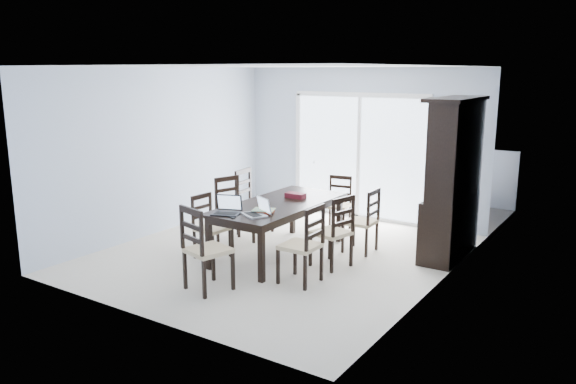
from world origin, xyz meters
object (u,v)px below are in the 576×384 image
object	(u,v)px
laptop_dark	(226,210)
game_box	(295,195)
chair_left_near	(207,219)
chair_right_near	(307,236)
chair_end_near	(201,240)
chair_left_mid	(231,203)
laptop_silver	(254,211)
chair_end_far	(339,197)
dining_table	(279,208)
chair_right_far	(366,214)
china_hutch	(453,181)
chair_right_mid	(337,224)
chair_left_far	(250,194)
cell_phone	(232,218)
hot_tub	(371,181)

from	to	relation	value
laptop_dark	game_box	size ratio (longest dim) A/B	1.42
chair_left_near	chair_right_near	size ratio (longest dim) A/B	0.89
chair_end_near	laptop_dark	size ratio (longest dim) A/B	2.93
chair_left_near	chair_left_mid	size ratio (longest dim) A/B	0.89
chair_left_near	laptop_silver	xyz separation A→B (m)	(0.92, -0.14, 0.27)
chair_right_near	chair_end_far	bearing A→B (deg)	19.38
chair_end_near	game_box	world-z (taller)	chair_end_near
dining_table	chair_right_far	distance (m)	1.24
chair_end_far	chair_left_mid	bearing A→B (deg)	44.50
chair_left_near	china_hutch	bearing A→B (deg)	126.61
chair_right_far	laptop_dark	size ratio (longest dim) A/B	2.63
chair_right_mid	laptop_silver	bearing A→B (deg)	144.60
chair_left_far	cell_phone	size ratio (longest dim) A/B	11.57
chair_left_mid	chair_end_near	xyz separation A→B (m)	(0.96, -1.75, 0.03)
chair_right_far	cell_phone	size ratio (longest dim) A/B	10.48
game_box	chair_left_far	bearing A→B (deg)	165.10
china_hutch	chair_end_far	distance (m)	2.05
china_hutch	chair_right_far	bearing A→B (deg)	-153.88
laptop_dark	chair_end_far	bearing A→B (deg)	62.90
dining_table	chair_end_far	world-z (taller)	chair_end_far
dining_table	hot_tub	bearing A→B (deg)	93.54
dining_table	hot_tub	world-z (taller)	hot_tub
chair_left_mid	chair_right_mid	size ratio (longest dim) A/B	1.01
laptop_silver	cell_phone	size ratio (longest dim) A/B	4.01
china_hutch	laptop_silver	distance (m)	2.77
chair_left_near	chair_end_near	distance (m)	1.29
chair_left_near	chair_end_near	bearing A→B (deg)	41.05
dining_table	chair_right_near	world-z (taller)	chair_right_near
chair_right_near	chair_right_mid	world-z (taller)	chair_right_near
dining_table	laptop_dark	xyz separation A→B (m)	(-0.20, -0.91, 0.13)
chair_right_near	chair_end_near	bearing A→B (deg)	134.36
chair_end_far	laptop_silver	world-z (taller)	chair_end_far
laptop_silver	chair_end_near	bearing A→B (deg)	-71.18
china_hutch	chair_end_near	world-z (taller)	china_hutch
chair_left_near	chair_right_mid	world-z (taller)	chair_right_mid
chair_right_mid	laptop_silver	distance (m)	1.09
chair_left_far	chair_end_far	bearing A→B (deg)	126.02
chair_right_near	chair_right_far	bearing A→B (deg)	-3.07
dining_table	chair_left_near	world-z (taller)	chair_left_near
chair_left_far	game_box	size ratio (longest dim) A/B	4.12
laptop_dark	chair_left_mid	bearing A→B (deg)	105.29
chair_right_near	chair_end_near	distance (m)	1.26
china_hutch	chair_left_far	world-z (taller)	china_hutch
laptop_silver	hot_tub	distance (m)	4.23
laptop_silver	game_box	size ratio (longest dim) A/B	1.43
cell_phone	hot_tub	distance (m)	4.46
china_hutch	chair_right_far	distance (m)	1.26
chair_right_near	cell_phone	distance (m)	0.98
chair_left_near	chair_right_near	world-z (taller)	chair_right_near
dining_table	chair_right_mid	xyz separation A→B (m)	(0.94, -0.05, -0.08)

